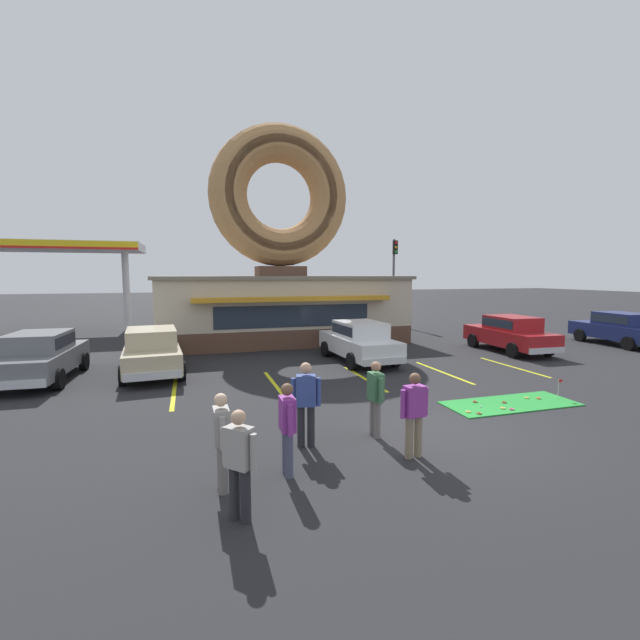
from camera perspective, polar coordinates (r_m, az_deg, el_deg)
name	(u,v)px	position (r m, az deg, el deg)	size (l,w,h in m)	color
ground_plane	(446,431)	(10.14, 16.50, -14.00)	(160.00, 160.00, 0.00)	#232326
donut_shop_building	(280,269)	(22.32, -5.30, 6.84)	(12.30, 6.75, 10.96)	brown
putting_mat	(510,404)	(12.66, 24.02, -10.15)	(3.60, 1.39, 0.03)	green
mini_donut_near_left	(503,408)	(12.06, 23.18, -10.74)	(0.13, 0.13, 0.04)	#E5C666
mini_donut_near_right	(468,412)	(11.46, 19.16, -11.47)	(0.13, 0.13, 0.04)	#E5C666
mini_donut_mid_left	(527,398)	(13.30, 25.83, -9.31)	(0.13, 0.13, 0.04)	#E5C666
mini_donut_mid_centre	(512,409)	(12.06, 24.19, -10.78)	(0.13, 0.13, 0.04)	#D8667F
mini_donut_mid_right	(504,402)	(12.61, 23.34, -10.03)	(0.13, 0.13, 0.04)	brown
mini_donut_far_left	(479,413)	(11.42, 20.45, -11.58)	(0.13, 0.13, 0.04)	brown
mini_donut_far_centre	(538,398)	(13.40, 27.11, -9.26)	(0.13, 0.13, 0.04)	#D17F47
mini_donut_far_right	(475,402)	(12.38, 19.96, -10.19)	(0.13, 0.13, 0.04)	brown
golf_ball	(481,406)	(11.98, 20.66, -10.74)	(0.04, 0.04, 0.04)	white
putting_flag_pin	(560,384)	(13.59, 29.31, -7.46)	(0.13, 0.01, 0.55)	silver
car_white	(359,340)	(16.97, 5.22, -2.64)	(2.12, 4.63, 1.60)	silver
car_red	(510,332)	(20.87, 24.00, -1.51)	(2.10, 4.62, 1.60)	maroon
car_champagne	(152,349)	(15.87, -21.49, -3.65)	(2.24, 4.68, 1.60)	#BCAD89
car_grey	(41,354)	(16.49, -33.22, -3.87)	(2.12, 4.62, 1.60)	slate
car_navy	(620,327)	(25.42, 35.07, -0.82)	(2.24, 4.68, 1.60)	navy
pedestrian_blue_sweater_man	(287,425)	(7.52, -4.37, -13.76)	(0.25, 0.60, 1.61)	#474C66
pedestrian_hooded_kid	(222,438)	(7.17, -12.98, -15.03)	(0.24, 0.60, 1.59)	slate
pedestrian_leather_jacket_man	(375,395)	(9.25, 7.41, -9.93)	(0.24, 0.60, 1.62)	slate
pedestrian_clipboard_woman	(306,400)	(8.63, -1.89, -10.64)	(0.58, 0.32, 1.72)	#232328
pedestrian_beanie_man	(239,460)	(6.32, -10.71, -17.90)	(0.44, 0.46, 1.60)	#232328
pedestrian_crossing_woman	(414,411)	(8.36, 12.45, -11.77)	(0.59, 0.27, 1.62)	#7F7056
trash_bin	(158,346)	(18.84, -20.73, -3.29)	(0.57, 0.57, 0.97)	#232833
traffic_light_pole	(394,270)	(29.47, 9.85, 6.52)	(0.28, 0.47, 5.80)	#595B60
gas_station_canopy	(59,250)	(29.31, -31.48, 7.98)	(9.00, 4.46, 5.30)	silver
parking_stripe_far_left	(174,393)	(13.36, -18.90, -9.15)	(0.12, 3.60, 0.01)	yellow
parking_stripe_left	(275,385)	(13.58, -6.00, -8.60)	(0.12, 3.60, 0.01)	yellow
parking_stripe_mid_left	(364,378)	(14.43, 5.88, -7.72)	(0.12, 3.60, 0.01)	yellow
parking_stripe_centre	(442,372)	(15.82, 16.01, -6.70)	(0.12, 3.60, 0.01)	yellow
parking_stripe_mid_right	(512,367)	(17.61, 24.26, -5.71)	(0.12, 3.60, 0.01)	yellow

